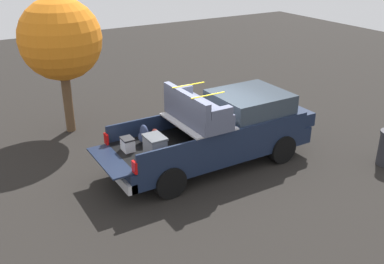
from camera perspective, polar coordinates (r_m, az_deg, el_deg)
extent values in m
plane|color=black|center=(12.17, 2.43, -4.15)|extent=(40.00, 40.00, 0.00)
cube|color=#162138|center=(11.89, 2.48, -1.53)|extent=(5.50, 1.92, 0.47)
cube|color=black|center=(11.23, -2.63, -1.71)|extent=(2.80, 1.80, 0.04)
cube|color=#162138|center=(11.89, -4.78, 0.96)|extent=(2.80, 0.06, 0.50)
cube|color=#162138|center=(10.40, -0.22, -2.48)|extent=(2.80, 0.06, 0.50)
cube|color=#162138|center=(11.78, 3.22, 0.78)|extent=(0.06, 1.80, 0.50)
cube|color=#162138|center=(10.63, -10.62, -3.68)|extent=(0.55, 1.80, 0.04)
cube|color=#B2B2B7|center=(11.37, 0.76, 1.43)|extent=(1.25, 1.92, 0.04)
cube|color=#162138|center=(12.43, 7.75, 1.87)|extent=(2.30, 1.92, 0.50)
cube|color=#2D3842|center=(12.19, 7.51, 3.97)|extent=(1.94, 1.76, 0.51)
cube|color=#162138|center=(13.29, 12.33, 2.72)|extent=(0.40, 1.82, 0.38)
cube|color=#B2B2B7|center=(10.85, -9.70, -5.23)|extent=(0.24, 1.92, 0.24)
cube|color=red|center=(11.38, -11.07, -0.89)|extent=(0.06, 0.20, 0.28)
cube|color=red|center=(9.91, -7.47, -4.58)|extent=(0.06, 0.20, 0.28)
cylinder|color=black|center=(13.56, 6.64, 0.66)|extent=(0.80, 0.30, 0.80)
cylinder|color=black|center=(12.35, 11.54, -2.12)|extent=(0.80, 0.30, 0.80)
cylinder|color=black|center=(11.93, -6.93, -2.74)|extent=(0.80, 0.30, 0.80)
cylinder|color=black|center=(10.53, -2.94, -6.46)|extent=(0.80, 0.30, 0.80)
cube|color=slate|center=(10.59, -4.82, -1.94)|extent=(0.40, 0.55, 0.46)
cube|color=#505359|center=(10.48, -4.87, -0.68)|extent=(0.44, 0.59, 0.05)
ellipsoid|color=maroon|center=(11.04, -4.76, -0.76)|extent=(0.20, 0.37, 0.47)
ellipsoid|color=maroon|center=(11.03, -5.26, -1.21)|extent=(0.09, 0.26, 0.21)
ellipsoid|color=#283351|center=(11.24, -6.21, -0.27)|extent=(0.20, 0.35, 0.51)
ellipsoid|color=#283351|center=(11.23, -6.70, -0.74)|extent=(0.09, 0.25, 0.22)
cube|color=white|center=(10.94, -8.35, -1.68)|extent=(0.26, 0.34, 0.30)
cube|color=#262628|center=(10.87, -8.40, -0.87)|extent=(0.28, 0.36, 0.04)
cube|color=#4C5166|center=(11.29, 0.76, 2.50)|extent=(0.86, 2.09, 0.42)
cube|color=#4C5166|center=(10.98, -0.79, 4.15)|extent=(0.16, 2.09, 0.40)
cube|color=#4C5166|center=(11.97, -1.39, 5.40)|extent=(0.62, 0.20, 0.22)
cube|color=#4C5166|center=(10.46, 3.71, 2.56)|extent=(0.62, 0.20, 0.22)
cube|color=yellow|center=(11.46, -0.45, 6.13)|extent=(0.96, 0.03, 0.02)
cube|color=yellow|center=(10.70, 2.10, 4.80)|extent=(0.96, 0.03, 0.02)
cylinder|color=brown|center=(14.37, -15.87, 4.29)|extent=(0.29, 0.29, 2.22)
sphere|color=orange|center=(13.89, -16.74, 11.50)|extent=(2.48, 2.48, 2.48)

